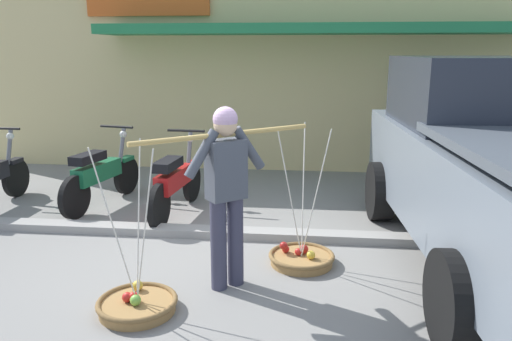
{
  "coord_description": "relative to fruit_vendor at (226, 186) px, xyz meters",
  "views": [
    {
      "loc": [
        1.24,
        -4.81,
        2.18
      ],
      "look_at": [
        0.65,
        0.6,
        0.85
      ],
      "focal_mm": 34.95,
      "sensor_mm": 36.0,
      "label": 1
    }
  ],
  "objects": [
    {
      "name": "fruit_vendor",
      "position": [
        0.0,
        0.0,
        0.0
      ],
      "size": [
        1.4,
        1.16,
        1.7
      ],
      "color": "#38384C",
      "rests_on": "ground"
    },
    {
      "name": "motorcycle_second_in_row",
      "position": [
        -2.19,
        2.26,
        -0.53
      ],
      "size": [
        0.58,
        1.8,
        1.09
      ],
      "color": "black",
      "rests_on": "ground"
    },
    {
      "name": "motorcycle_third_in_row",
      "position": [
        -1.03,
        2.0,
        -0.53
      ],
      "size": [
        0.54,
        1.82,
        1.09
      ],
      "color": "black",
      "rests_on": "ground"
    },
    {
      "name": "ground_plane",
      "position": [
        -0.51,
        0.54,
        -0.98
      ],
      "size": [
        90.0,
        90.0,
        0.0
      ],
      "primitive_type": "plane",
      "color": "gray"
    },
    {
      "name": "fruit_basket_right_side",
      "position": [
        -0.69,
        -0.56,
        -0.9
      ],
      "size": [
        0.69,
        0.69,
        1.45
      ],
      "color": "#9E7542",
      "rests_on": "ground"
    },
    {
      "name": "parked_truck",
      "position": [
        2.69,
        0.85,
        0.05
      ],
      "size": [
        2.36,
        4.8,
        2.1
      ],
      "color": "slate",
      "rests_on": "ground"
    },
    {
      "name": "storefront_building",
      "position": [
        0.78,
        7.17,
        1.12
      ],
      "size": [
        13.0,
        6.0,
        4.2
      ],
      "color": "#DBC684",
      "rests_on": "ground"
    },
    {
      "name": "sidewalk_curb",
      "position": [
        -0.51,
        1.24,
        -0.93
      ],
      "size": [
        20.0,
        0.24,
        0.1
      ],
      "primitive_type": "cube",
      "color": "gray",
      "rests_on": "ground"
    },
    {
      "name": "fruit_basket_left_side",
      "position": [
        0.68,
        0.56,
        -0.9
      ],
      "size": [
        0.69,
        0.69,
        1.45
      ],
      "color": "#9E7542",
      "rests_on": "ground"
    }
  ]
}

